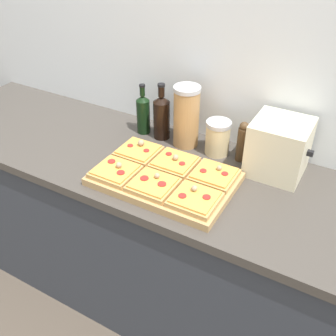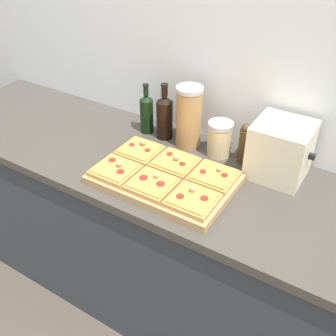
# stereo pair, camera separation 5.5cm
# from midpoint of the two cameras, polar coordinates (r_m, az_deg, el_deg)

# --- Properties ---
(wall_back) EXTENTS (6.00, 0.06, 2.50)m
(wall_back) POSITION_cam_midpoint_polar(r_m,az_deg,el_deg) (1.79, 5.34, 15.26)
(wall_back) COLOR silver
(wall_back) RESTS_ON ground_plane
(kitchen_counter) EXTENTS (2.63, 0.67, 0.89)m
(kitchen_counter) POSITION_cam_midpoint_polar(r_m,az_deg,el_deg) (1.96, -0.40, -10.63)
(kitchen_counter) COLOR #333842
(kitchen_counter) RESTS_ON ground_plane
(cutting_board) EXTENTS (0.55, 0.36, 0.03)m
(cutting_board) POSITION_cam_midpoint_polar(r_m,az_deg,el_deg) (1.58, -1.52, -1.61)
(cutting_board) COLOR tan
(cutting_board) RESTS_ON kitchen_counter
(pizza_slice_back_left) EXTENTS (0.17, 0.16, 0.06)m
(pizza_slice_back_left) POSITION_cam_midpoint_polar(r_m,az_deg,el_deg) (1.71, -5.22, 2.47)
(pizza_slice_back_left) COLOR tan
(pizza_slice_back_left) RESTS_ON cutting_board
(pizza_slice_back_center) EXTENTS (0.17, 0.16, 0.05)m
(pizza_slice_back_center) POSITION_cam_midpoint_polar(r_m,az_deg,el_deg) (1.62, 0.00, 0.79)
(pizza_slice_back_center) COLOR tan
(pizza_slice_back_center) RESTS_ON cutting_board
(pizza_slice_back_right) EXTENTS (0.17, 0.16, 0.05)m
(pizza_slice_back_right) POSITION_cam_midpoint_polar(r_m,az_deg,el_deg) (1.56, 5.72, -1.02)
(pizza_slice_back_right) COLOR tan
(pizza_slice_back_right) RESTS_ON cutting_board
(pizza_slice_front_left) EXTENTS (0.17, 0.16, 0.05)m
(pizza_slice_front_left) POSITION_cam_midpoint_polar(r_m,az_deg,el_deg) (1.59, -8.64, -0.45)
(pizza_slice_front_left) COLOR tan
(pizza_slice_front_left) RESTS_ON cutting_board
(pizza_slice_front_center) EXTENTS (0.17, 0.16, 0.05)m
(pizza_slice_front_center) POSITION_cam_midpoint_polar(r_m,az_deg,el_deg) (1.51, -3.20, -2.39)
(pizza_slice_front_center) COLOR tan
(pizza_slice_front_center) RESTS_ON cutting_board
(pizza_slice_front_right) EXTENTS (0.17, 0.16, 0.05)m
(pizza_slice_front_right) POSITION_cam_midpoint_polar(r_m,az_deg,el_deg) (1.44, 2.85, -4.51)
(pizza_slice_front_right) COLOR tan
(pizza_slice_front_right) RESTS_ON cutting_board
(olive_oil_bottle) EXTENTS (0.06, 0.06, 0.25)m
(olive_oil_bottle) POSITION_cam_midpoint_polar(r_m,az_deg,el_deg) (1.89, -4.45, 7.92)
(olive_oil_bottle) COLOR black
(olive_oil_bottle) RESTS_ON kitchen_counter
(wine_bottle) EXTENTS (0.08, 0.08, 0.27)m
(wine_bottle) POSITION_cam_midpoint_polar(r_m,az_deg,el_deg) (1.84, -1.79, 7.51)
(wine_bottle) COLOR black
(wine_bottle) RESTS_ON kitchen_counter
(grain_jar_tall) EXTENTS (0.12, 0.12, 0.28)m
(grain_jar_tall) POSITION_cam_midpoint_polar(r_m,az_deg,el_deg) (1.77, 1.78, 7.48)
(grain_jar_tall) COLOR #AD7F4C
(grain_jar_tall) RESTS_ON kitchen_counter
(grain_jar_short) EXTENTS (0.11, 0.11, 0.16)m
(grain_jar_short) POSITION_cam_midpoint_polar(r_m,az_deg,el_deg) (1.74, 6.33, 4.41)
(grain_jar_short) COLOR beige
(grain_jar_short) RESTS_ON kitchen_counter
(pepper_mill) EXTENTS (0.05, 0.05, 0.19)m
(pepper_mill) POSITION_cam_midpoint_polar(r_m,az_deg,el_deg) (1.70, 9.83, 3.76)
(pepper_mill) COLOR #47331E
(pepper_mill) RESTS_ON kitchen_counter
(toaster_oven) EXTENTS (0.25, 0.22, 0.23)m
(toaster_oven) POSITION_cam_midpoint_polar(r_m,az_deg,el_deg) (1.64, 14.87, 2.89)
(toaster_oven) COLOR beige
(toaster_oven) RESTS_ON kitchen_counter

